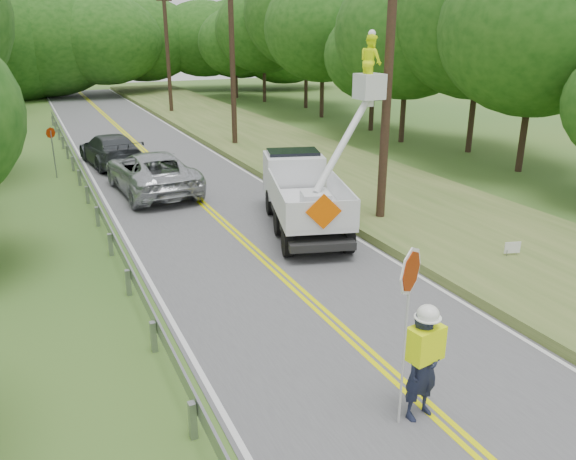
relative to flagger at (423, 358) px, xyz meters
name	(u,v)px	position (x,y,z in m)	size (l,w,h in m)	color
ground	(426,406)	(0.30, 0.16, -1.19)	(140.00, 140.00, 0.00)	#366327
road	(203,204)	(0.30, 14.16, -1.18)	(7.20, 96.00, 0.03)	#525255
guardrail	(92,197)	(-3.72, 15.06, -0.64)	(0.18, 48.00, 0.77)	gray
utility_poles	(285,59)	(5.30, 17.17, 4.08)	(1.60, 43.30, 10.00)	black
tall_grass_verge	(356,181)	(7.40, 14.16, -1.04)	(7.00, 96.00, 0.30)	#446227
treeline_right	(365,29)	(15.94, 27.48, 5.37)	(11.79, 54.31, 12.44)	#332319
treeline_horizon	(53,40)	(-1.94, 56.38, 4.31)	(56.58, 13.74, 12.25)	#184611
flagger	(423,358)	(0.00, 0.00, 0.00)	(1.21, 0.59, 3.31)	#191E33
bucket_truck	(305,181)	(3.03, 10.56, 0.28)	(4.29, 6.75, 6.37)	black
suv_silver	(152,172)	(-1.09, 16.70, -0.31)	(2.87, 6.21, 1.73)	#AEB2B6
suv_darkgrey	(110,150)	(-1.91, 22.63, -0.39)	(2.21, 5.43, 1.58)	#3B3F44
stop_sign_permanent	(52,145)	(-4.63, 21.04, 0.35)	(0.42, 0.31, 2.35)	gray
yard_sign	(512,249)	(6.73, 4.45, -0.69)	(0.47, 0.17, 0.70)	white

